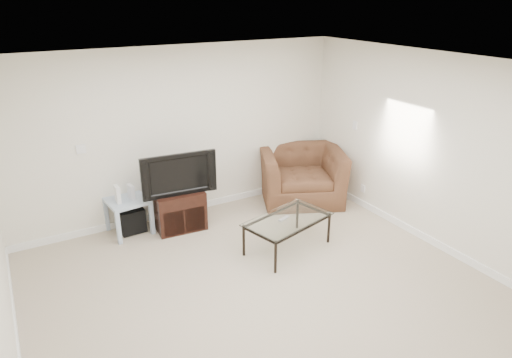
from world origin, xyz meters
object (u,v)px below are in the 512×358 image
subwoofer (131,219)px  side_table (129,216)px  television (177,172)px  tv_stand (179,210)px  coffee_table (287,234)px  recliner (301,167)px

subwoofer → side_table: bearing=-140.1°
side_table → subwoofer: 0.08m
television → side_table: size_ratio=1.82×
television → side_table: television is taller
tv_stand → coffee_table: tv_stand is taller
subwoofer → coffee_table: coffee_table is taller
subwoofer → coffee_table: (1.65, -1.51, 0.04)m
tv_stand → recliner: (2.07, -0.04, 0.28)m
recliner → subwoofer: bearing=-162.0°
tv_stand → subwoofer: (-0.63, 0.25, -0.10)m
television → recliner: bearing=5.3°
subwoofer → recliner: size_ratio=0.26×
recliner → coffee_table: 1.65m
side_table → subwoofer: side_table is taller
side_table → recliner: recliner is taller
tv_stand → subwoofer: 0.69m
side_table → coffee_table: size_ratio=0.47×
side_table → recliner: size_ratio=0.41×
recliner → coffee_table: bearing=-106.9°
recliner → television: bearing=-156.2°
television → coffee_table: television is taller
television → recliner: television is taller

